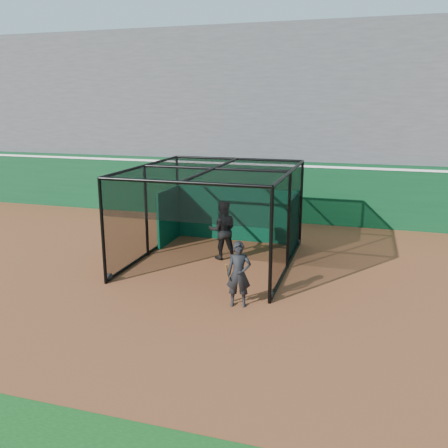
# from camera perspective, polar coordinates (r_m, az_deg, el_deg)

# --- Properties ---
(ground) EXTENTS (120.00, 120.00, 0.00)m
(ground) POSITION_cam_1_polar(r_m,az_deg,el_deg) (12.67, -7.33, -7.96)
(ground) COLOR brown
(ground) RESTS_ON ground
(outfield_wall) EXTENTS (50.00, 0.50, 2.50)m
(outfield_wall) POSITION_cam_1_polar(r_m,az_deg,el_deg) (20.09, 2.44, 4.31)
(outfield_wall) COLOR #0A3A1C
(outfield_wall) RESTS_ON ground
(grandstand) EXTENTS (50.00, 7.85, 8.95)m
(grandstand) POSITION_cam_1_polar(r_m,az_deg,el_deg) (23.46, 4.88, 13.54)
(grandstand) COLOR #4C4C4F
(grandstand) RESTS_ON ground
(batting_cage) EXTENTS (4.64, 5.34, 2.90)m
(batting_cage) POSITION_cam_1_polar(r_m,az_deg,el_deg) (14.41, -1.16, 0.95)
(batting_cage) COLOR black
(batting_cage) RESTS_ON ground
(batter) EXTENTS (1.09, 0.97, 1.86)m
(batter) POSITION_cam_1_polar(r_m,az_deg,el_deg) (14.81, -0.16, -0.74)
(batter) COLOR black
(batter) RESTS_ON ground
(on_deck_player) EXTENTS (0.66, 0.50, 1.61)m
(on_deck_player) POSITION_cam_1_polar(r_m,az_deg,el_deg) (11.41, 1.78, -6.08)
(on_deck_player) COLOR black
(on_deck_player) RESTS_ON ground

